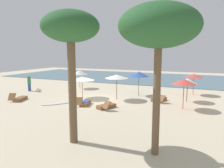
{
  "coord_description": "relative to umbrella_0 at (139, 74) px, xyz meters",
  "views": [
    {
      "loc": [
        8.25,
        -16.39,
        4.2
      ],
      "look_at": [
        0.13,
        2.16,
        1.1
      ],
      "focal_mm": 33.63,
      "sensor_mm": 36.0,
      "label": 1
    }
  ],
  "objects": [
    {
      "name": "lounger_3",
      "position": [
        -8.87,
        -6.34,
        -1.92
      ],
      "size": [
        1.08,
        1.75,
        0.73
      ],
      "color": "brown",
      "rests_on": "ground_plane"
    },
    {
      "name": "palm_1",
      "position": [
        4.03,
        -11.23,
        3.03
      ],
      "size": [
        3.13,
        3.13,
        6.05
      ],
      "color": "brown",
      "rests_on": "ground_plane"
    },
    {
      "name": "surfboard",
      "position": [
        -5.17,
        -6.05,
        -2.06
      ],
      "size": [
        1.94,
        2.14,
        0.07
      ],
      "color": "silver",
      "rests_on": "ground_plane"
    },
    {
      "name": "ground_plane",
      "position": [
        -2.56,
        -3.07,
        -2.09
      ],
      "size": [
        60.0,
        60.0,
        0.0
      ],
      "primitive_type": "plane",
      "color": "beige"
    },
    {
      "name": "lounger_0",
      "position": [
        2.35,
        -1.75,
        -1.92
      ],
      "size": [
        1.27,
        1.79,
        0.67
      ],
      "color": "brown",
      "rests_on": "ground_plane"
    },
    {
      "name": "umbrella_5",
      "position": [
        4.45,
        -3.5,
        -0.04
      ],
      "size": [
        1.79,
        1.79,
        2.25
      ],
      "color": "brown",
      "rests_on": "ground_plane"
    },
    {
      "name": "umbrella_6",
      "position": [
        -1.27,
        -2.54,
        -0.03
      ],
      "size": [
        2.04,
        2.04,
        2.22
      ],
      "color": "brown",
      "rests_on": "ground_plane"
    },
    {
      "name": "umbrella_3",
      "position": [
        -7.44,
        1.15,
        -0.22
      ],
      "size": [
        1.89,
        1.89,
        2.12
      ],
      "color": "olive",
      "rests_on": "ground_plane"
    },
    {
      "name": "lounger_1",
      "position": [
        -2.84,
        -5.39,
        -1.92
      ],
      "size": [
        1.03,
        1.77,
        0.71
      ],
      "color": "brown",
      "rests_on": "ground_plane"
    },
    {
      "name": "dog",
      "position": [
        -10.29,
        -2.52,
        -1.92
      ],
      "size": [
        0.69,
        0.61,
        0.33
      ],
      "color": "silver",
      "rests_on": "ground_plane"
    },
    {
      "name": "umbrella_0",
      "position": [
        0.0,
        0.0,
        0.0
      ],
      "size": [
        1.96,
        1.96,
        2.34
      ],
      "color": "olive",
      "rests_on": "ground_plane"
    },
    {
      "name": "lounger_2",
      "position": [
        -0.84,
        -5.61,
        -1.92
      ],
      "size": [
        1.26,
        1.76,
        0.7
      ],
      "color": "brown",
      "rests_on": "ground_plane"
    },
    {
      "name": "umbrella_4",
      "position": [
        -4.42,
        -3.17,
        -0.28
      ],
      "size": [
        2.24,
        2.24,
        1.98
      ],
      "color": "olive",
      "rests_on": "ground_plane"
    },
    {
      "name": "umbrella_1",
      "position": [
        4.88,
        2.41,
        -0.19
      ],
      "size": [
        1.85,
        1.85,
        2.08
      ],
      "color": "brown",
      "rests_on": "ground_plane"
    },
    {
      "name": "person_1",
      "position": [
        -11.49,
        -2.55,
        -1.21
      ],
      "size": [
        0.4,
        0.4,
        1.76
      ],
      "color": "#2D4C8C",
      "rests_on": "ground_plane"
    },
    {
      "name": "umbrella_2",
      "position": [
        4.52,
        -0.86,
        -0.34
      ],
      "size": [
        1.72,
        1.72,
        2.0
      ],
      "color": "brown",
      "rests_on": "ground_plane"
    },
    {
      "name": "ocean_water",
      "position": [
        -2.56,
        13.93,
        -2.06
      ],
      "size": [
        48.0,
        16.0,
        0.06
      ],
      "primitive_type": "cube",
      "color": "slate",
      "rests_on": "ground_plane"
    },
    {
      "name": "palm_2",
      "position": [
        0.27,
        -11.59,
        3.02
      ],
      "size": [
        2.55,
        2.55,
        6.01
      ],
      "color": "brown",
      "rests_on": "ground_plane"
    }
  ]
}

